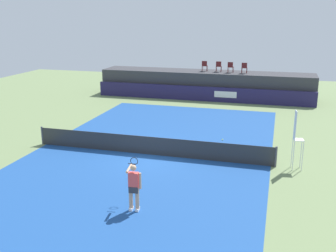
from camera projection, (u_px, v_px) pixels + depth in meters
name	position (u px, v px, depth m)	size (l,w,h in m)	color
ground_plane	(166.00, 138.00, 23.04)	(48.00, 48.00, 0.00)	#6B7F51
court_inner	(150.00, 154.00, 20.26)	(12.00, 22.00, 0.00)	#1C478C
sponsor_wall	(201.00, 94.00, 32.60)	(18.00, 0.22, 1.20)	#231E4C
spectator_platform	(206.00, 84.00, 34.14)	(18.00, 2.80, 2.20)	#38383D
spectator_chair_far_left	(205.00, 65.00, 33.74)	(0.44, 0.44, 0.89)	#561919
spectator_chair_left	(219.00, 66.00, 33.41)	(0.45, 0.45, 0.89)	#561919
spectator_chair_center	(231.00, 67.00, 32.96)	(0.48, 0.48, 0.89)	#561919
spectator_chair_right	(244.00, 67.00, 32.51)	(0.44, 0.44, 0.89)	#561919
umpire_chair	(296.00, 136.00, 17.98)	(0.50, 0.50, 2.76)	white
tennis_net	(150.00, 146.00, 20.14)	(12.40, 0.02, 0.95)	#2D2D2D
net_post_near	(42.00, 135.00, 21.75)	(0.10, 0.10, 1.00)	#4C4C51
net_post_far	(276.00, 157.00, 18.51)	(0.10, 0.10, 1.00)	#4C4C51
tennis_player	(134.00, 186.00, 14.28)	(0.76, 1.13, 1.77)	white
tennis_ball	(222.00, 140.00, 22.53)	(0.07, 0.07, 0.07)	#D8EA33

